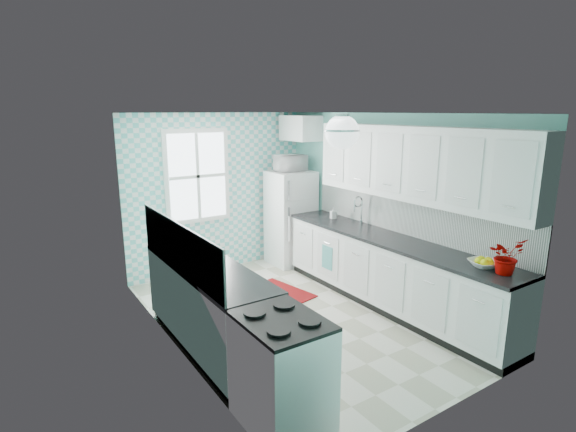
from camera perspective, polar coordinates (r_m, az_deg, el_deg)
floor at (r=5.79m, az=0.98°, el=-12.77°), size 3.00×4.40×0.02m
ceiling at (r=5.20m, az=1.09°, el=13.02°), size 3.00×4.40×0.02m
wall_back at (r=7.25m, az=-8.93°, el=2.93°), size 3.00×0.02×2.50m
wall_front at (r=3.83m, az=20.27°, el=-7.18°), size 3.00×0.02×2.50m
wall_left at (r=4.70m, az=-14.35°, el=-3.00°), size 0.02×4.40×2.50m
wall_right at (r=6.32m, az=12.39°, el=1.25°), size 0.02×4.40×2.50m
accent_wall at (r=7.23m, az=-8.85°, el=2.90°), size 3.00×0.01×2.50m
window at (r=7.02m, az=-11.45°, el=4.97°), size 1.04×0.05×1.44m
backsplash_right at (r=6.05m, az=14.93°, el=0.04°), size 0.02×3.60×0.51m
backsplash_left at (r=4.65m, az=-13.75°, el=-3.84°), size 0.02×2.15×0.51m
upper_cabinets_right at (r=5.69m, az=15.82°, el=6.39°), size 0.33×3.20×0.90m
upper_cabinet_fridge at (r=7.45m, az=1.34°, el=11.11°), size 0.40×0.74×0.40m
ceiling_light at (r=4.57m, az=6.87°, el=10.55°), size 0.34×0.34×0.35m
base_cabinets_right at (r=6.06m, az=12.67°, el=-7.18°), size 0.60×3.60×0.90m
countertop_right at (r=5.90m, az=12.80°, el=-2.93°), size 0.63×3.60×0.04m
base_cabinets_left at (r=5.01m, az=-10.12°, el=-11.50°), size 0.60×2.15×0.90m
countertop_left at (r=4.84m, az=-10.18°, el=-6.41°), size 0.63×2.15×0.04m
fridge at (r=7.50m, az=0.33°, el=-0.22°), size 0.68×0.68×1.56m
stove at (r=3.84m, az=-0.78°, el=-18.99°), size 0.61×0.76×0.92m
sink at (r=6.44m, az=8.00°, el=-1.27°), size 0.55×0.46×0.53m
rug at (r=6.45m, az=-1.33°, el=-9.76°), size 0.83×1.06×0.02m
dish_towel at (r=6.47m, az=5.01°, el=-5.28°), size 0.10×0.22×0.34m
fruit_bowl at (r=5.12m, az=23.62°, el=-5.57°), size 0.37×0.37×0.07m
potted_plant at (r=4.97m, az=25.97°, el=-4.57°), size 0.36×0.33×0.37m
soap_bottle at (r=6.79m, az=5.77°, el=0.38°), size 0.09×0.09×0.17m
microwave at (r=7.34m, az=0.34°, el=6.72°), size 0.48×0.33×0.26m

